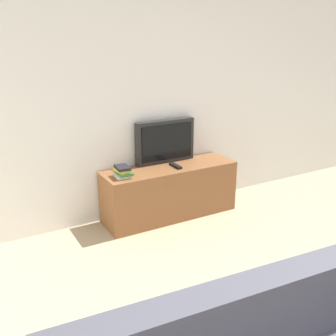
{
  "coord_description": "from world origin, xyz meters",
  "views": [
    {
      "loc": [
        -1.8,
        -0.55,
        1.81
      ],
      "look_at": [
        -0.17,
        2.33,
        0.7
      ],
      "focal_mm": 42.0,
      "sensor_mm": 36.0,
      "label": 1
    }
  ],
  "objects_px": {
    "remote_on_stand": "(175,166)",
    "book_stack": "(123,172)",
    "television": "(165,141)",
    "tv_stand": "(170,191)"
  },
  "relations": [
    {
      "from": "tv_stand",
      "to": "remote_on_stand",
      "type": "relative_size",
      "value": 7.13
    },
    {
      "from": "book_stack",
      "to": "remote_on_stand",
      "type": "height_order",
      "value": "book_stack"
    },
    {
      "from": "television",
      "to": "book_stack",
      "type": "xyz_separation_m",
      "value": [
        -0.58,
        -0.21,
        -0.17
      ]
    },
    {
      "from": "remote_on_stand",
      "to": "tv_stand",
      "type": "bearing_deg",
      "value": 152.9
    },
    {
      "from": "tv_stand",
      "to": "book_stack",
      "type": "bearing_deg",
      "value": -175.46
    },
    {
      "from": "tv_stand",
      "to": "television",
      "type": "distance_m",
      "value": 0.53
    },
    {
      "from": "television",
      "to": "book_stack",
      "type": "relative_size",
      "value": 3.32
    },
    {
      "from": "television",
      "to": "book_stack",
      "type": "height_order",
      "value": "television"
    },
    {
      "from": "television",
      "to": "remote_on_stand",
      "type": "height_order",
      "value": "television"
    },
    {
      "from": "remote_on_stand",
      "to": "book_stack",
      "type": "bearing_deg",
      "value": -178.39
    }
  ]
}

